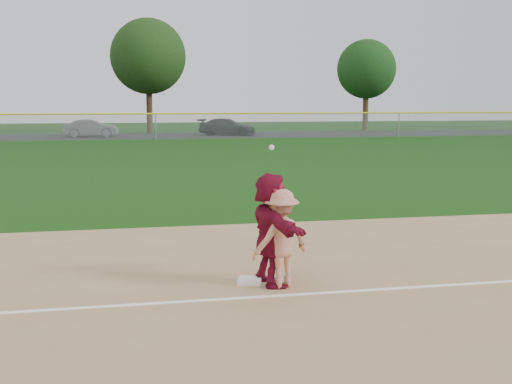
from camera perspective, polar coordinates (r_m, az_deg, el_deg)
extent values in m
plane|color=#123C0B|center=(10.68, 1.63, -8.04)|extent=(160.00, 160.00, 0.00)
cube|color=white|center=(9.93, 2.70, -9.15)|extent=(60.00, 0.10, 0.01)
cube|color=black|center=(56.12, -9.18, 4.97)|extent=(120.00, 10.00, 0.01)
cube|color=white|center=(10.55, -0.58, -7.89)|extent=(0.46, 0.46, 0.08)
imported|color=maroon|center=(10.29, 1.31, -3.32)|extent=(0.80, 1.75, 1.82)
imported|color=#57595E|center=(55.19, -14.45, 5.52)|extent=(4.39, 1.55, 1.45)
imported|color=black|center=(56.03, -2.56, 5.80)|extent=(5.35, 3.80, 1.44)
imported|color=#ACACAE|center=(10.20, 2.21, -4.14)|extent=(1.17, 0.93, 1.58)
sphere|color=white|center=(10.18, 1.40, 3.98)|extent=(0.09, 0.09, 0.09)
plane|color=#999EA0|center=(50.08, -8.91, 5.75)|extent=(110.00, 0.00, 110.00)
cylinder|color=yellow|center=(50.05, -8.94, 6.90)|extent=(110.00, 0.12, 0.12)
cylinder|color=gray|center=(50.08, -8.91, 5.75)|extent=(0.08, 0.08, 2.00)
cylinder|color=gray|center=(54.79, 12.58, 5.85)|extent=(0.08, 0.08, 2.00)
cylinder|color=#372114|center=(61.54, -9.45, 7.14)|extent=(0.56, 0.56, 4.10)
sphere|color=black|center=(61.67, -9.56, 11.81)|extent=(7.00, 7.00, 7.00)
cylinder|color=#3C2A15|center=(67.36, 9.70, 7.01)|extent=(0.56, 0.56, 3.64)
sphere|color=#123710|center=(67.42, 9.79, 10.72)|extent=(6.00, 6.00, 6.00)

